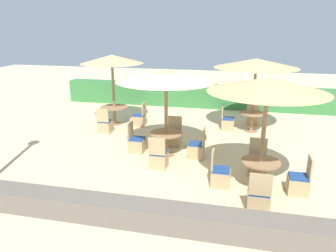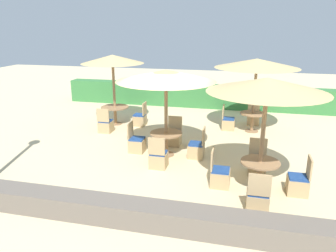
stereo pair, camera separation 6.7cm
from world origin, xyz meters
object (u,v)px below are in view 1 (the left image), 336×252
at_px(patio_chair_center_west, 137,144).
at_px(parasol_front_right, 268,85).
at_px(round_table_back_right, 252,117).
at_px(patio_chair_center_north, 174,137).
at_px(parasol_back_right, 256,63).
at_px(patio_chair_front_right_west, 220,176).
at_px(round_table_front_right, 260,168).
at_px(parasol_back_left, 112,60).
at_px(patio_chair_front_right_east, 299,183).
at_px(round_table_center, 166,138).
at_px(patio_chair_back_right_west, 227,123).
at_px(parasol_center, 166,76).
at_px(patio_chair_front_right_north, 257,164).
at_px(patio_chair_center_east, 197,149).
at_px(round_table_back_left, 114,110).
at_px(patio_chair_back_left_east, 140,119).
at_px(patio_chair_back_right_north, 252,118).
at_px(patio_chair_back_left_south, 105,125).
at_px(patio_chair_front_right_south, 258,199).
at_px(patio_chair_center_south, 159,159).

relative_size(patio_chair_center_west, parasol_front_right, 0.34).
relative_size(round_table_back_right, patio_chair_center_north, 0.99).
xyz_separation_m(parasol_back_right, patio_chair_front_right_west, (-0.81, -4.61, -2.23)).
bearing_deg(parasol_front_right, parasol_back_right, 91.51).
height_order(round_table_front_right, patio_chair_front_right_west, patio_chair_front_right_west).
relative_size(parasol_back_left, patio_chair_front_right_east, 2.92).
height_order(patio_chair_center_west, patio_chair_center_north, same).
xyz_separation_m(round_table_back_right, round_table_front_right, (0.12, -4.58, 0.02)).
bearing_deg(round_table_center, patio_chair_back_right_west, 60.84).
height_order(parasol_center, patio_chair_center_west, parasol_center).
relative_size(patio_chair_back_right_west, patio_chair_front_right_west, 1.00).
height_order(patio_chair_back_right_west, patio_chair_front_right_north, same).
height_order(parasol_front_right, round_table_front_right, parasol_front_right).
bearing_deg(parasol_center, patio_chair_front_right_east, -24.46).
distance_m(parasol_back_right, patio_chair_back_right_west, 2.40).
bearing_deg(patio_chair_center_east, parasol_front_right, -133.41).
bearing_deg(patio_chair_back_right_west, round_table_back_left, -85.83).
xyz_separation_m(patio_chair_back_right_west, patio_chair_center_west, (-2.63, -2.94, 0.00)).
bearing_deg(round_table_back_right, parasol_front_right, -88.49).
bearing_deg(parasol_center, parasol_front_right, -31.24).
bearing_deg(patio_chair_front_right_west, patio_chair_front_right_north, 135.73).
bearing_deg(patio_chair_back_left_east, parasol_back_right, -86.72).
bearing_deg(parasol_front_right, round_table_center, 148.76).
height_order(parasol_back_right, parasol_center, parasol_back_right).
bearing_deg(patio_chair_front_right_east, parasol_back_left, 55.68).
bearing_deg(patio_chair_back_right_north, patio_chair_back_left_south, 23.44).
relative_size(patio_chair_back_right_west, patio_chair_front_right_north, 1.00).
distance_m(parasol_back_left, parasol_front_right, 6.89).
bearing_deg(round_table_front_right, patio_chair_back_left_south, 148.73).
bearing_deg(round_table_center, patio_chair_center_north, 87.14).
relative_size(patio_chair_back_left_south, patio_chair_front_right_east, 1.00).
bearing_deg(patio_chair_front_right_south, round_table_front_right, 87.09).
bearing_deg(patio_chair_back_right_north, round_table_back_left, 13.23).
distance_m(parasol_back_right, patio_chair_back_left_south, 5.84).
bearing_deg(parasol_back_right, patio_chair_back_right_north, 87.15).
distance_m(patio_chair_back_right_north, patio_chair_front_right_west, 5.63).
height_order(parasol_back_right, patio_chair_front_right_south, parasol_back_right).
bearing_deg(patio_chair_front_right_east, round_table_back_right, 12.45).
bearing_deg(patio_chair_front_right_north, parasol_front_right, 91.35).
distance_m(patio_chair_back_right_north, patio_chair_front_right_east, 5.62).
relative_size(parasol_center, patio_chair_center_east, 3.09).
bearing_deg(patio_chair_front_right_north, round_table_front_right, 91.35).
distance_m(patio_chair_center_south, patio_chair_front_right_north, 2.65).
relative_size(parasol_center, patio_chair_front_right_west, 3.09).
height_order(patio_chair_back_right_north, parasol_back_left, parasol_back_left).
distance_m(parasol_back_right, round_table_back_right, 1.97).
xyz_separation_m(round_table_back_left, patio_chair_back_left_east, (1.01, 0.05, -0.30)).
bearing_deg(patio_chair_center_south, round_table_center, 90.61).
bearing_deg(patio_chair_back_right_west, round_table_back_right, 88.32).
xyz_separation_m(patio_chair_center_west, patio_chair_center_north, (1.00, 0.85, 0.00)).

